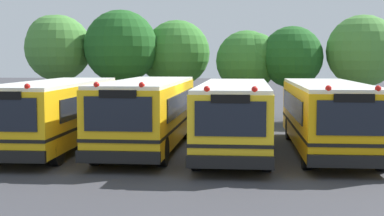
% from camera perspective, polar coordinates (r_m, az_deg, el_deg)
% --- Properties ---
extents(ground_plane, '(160.00, 160.00, 0.00)m').
position_cam_1_polar(ground_plane, '(21.05, -0.37, -4.34)').
color(ground_plane, '#38383D').
extents(school_bus_0, '(2.59, 9.75, 2.69)m').
position_cam_1_polar(school_bus_0, '(21.93, -13.63, -0.37)').
color(school_bus_0, yellow).
rests_on(school_bus_0, ground_plane).
extents(school_bus_1, '(2.74, 9.71, 2.74)m').
position_cam_1_polar(school_bus_1, '(21.22, -4.54, -0.36)').
color(school_bus_1, yellow).
rests_on(school_bus_1, ground_plane).
extents(school_bus_2, '(2.65, 10.19, 2.66)m').
position_cam_1_polar(school_bus_2, '(20.65, 4.34, -0.62)').
color(school_bus_2, yellow).
rests_on(school_bus_2, ground_plane).
extents(school_bus_3, '(2.62, 9.90, 2.67)m').
position_cam_1_polar(school_bus_3, '(21.18, 13.59, -0.58)').
color(school_bus_3, '#EAA80C').
rests_on(school_bus_3, ground_plane).
extents(tree_0, '(3.80, 3.80, 5.95)m').
position_cam_1_polar(tree_0, '(33.32, -13.63, 6.15)').
color(tree_0, '#4C3823').
rests_on(tree_0, ground_plane).
extents(tree_1, '(4.13, 4.13, 6.17)m').
position_cam_1_polar(tree_1, '(31.79, -7.16, 6.36)').
color(tree_1, '#4C3823').
rests_on(tree_1, ground_plane).
extents(tree_2, '(4.18, 3.82, 5.68)m').
position_cam_1_polar(tree_2, '(32.81, -1.97, 5.49)').
color(tree_2, '#4C3823').
rests_on(tree_2, ground_plane).
extents(tree_3, '(3.47, 3.44, 5.03)m').
position_cam_1_polar(tree_3, '(31.59, 5.83, 4.91)').
color(tree_3, '#4C3823').
rests_on(tree_3, ground_plane).
extents(tree_4, '(3.38, 3.38, 5.22)m').
position_cam_1_polar(tree_4, '(31.23, 10.17, 5.03)').
color(tree_4, '#4C3823').
rests_on(tree_4, ground_plane).
extents(tree_5, '(3.96, 3.89, 5.78)m').
position_cam_1_polar(tree_5, '(31.58, 17.23, 5.51)').
color(tree_5, '#4C3823').
rests_on(tree_5, ground_plane).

